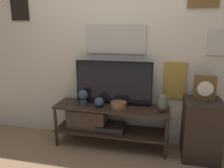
{
  "coord_description": "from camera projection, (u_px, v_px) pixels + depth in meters",
  "views": [
    {
      "loc": [
        0.62,
        -2.37,
        1.52
      ],
      "look_at": [
        0.01,
        0.24,
        0.86
      ],
      "focal_mm": 35.0,
      "sensor_mm": 36.0,
      "label": 1
    }
  ],
  "objects": [
    {
      "name": "ground_plane",
      "position": [
        107.0,
        154.0,
        2.75
      ],
      "size": [
        12.0,
        12.0,
        0.0
      ],
      "primitive_type": "plane",
      "color": "#846647"
    },
    {
      "name": "wall_back",
      "position": [
        116.0,
        43.0,
        2.89
      ],
      "size": [
        6.4,
        0.08,
        2.7
      ],
      "color": "beige",
      "rests_on": "ground_plane"
    },
    {
      "name": "media_console",
      "position": [
        102.0,
        120.0,
        2.92
      ],
      "size": [
        1.49,
        0.41,
        0.56
      ],
      "color": "black",
      "rests_on": "ground_plane"
    },
    {
      "name": "television",
      "position": [
        113.0,
        82.0,
        2.85
      ],
      "size": [
        1.02,
        0.05,
        0.58
      ],
      "color": "black",
      "rests_on": "media_console"
    },
    {
      "name": "vase_wide_bowl",
      "position": [
        119.0,
        105.0,
        2.76
      ],
      "size": [
        0.2,
        0.2,
        0.08
      ],
      "color": "brown",
      "rests_on": "media_console"
    },
    {
      "name": "vase_round_glass",
      "position": [
        99.0,
        102.0,
        2.81
      ],
      "size": [
        0.13,
        0.13,
        0.13
      ],
      "color": "#2D4251",
      "rests_on": "media_console"
    },
    {
      "name": "vase_urn_stoneware",
      "position": [
        163.0,
        103.0,
        2.62
      ],
      "size": [
        0.13,
        0.11,
        0.23
      ],
      "color": "#4C5647",
      "rests_on": "media_console"
    },
    {
      "name": "decorative_bust",
      "position": [
        83.0,
        96.0,
        2.89
      ],
      "size": [
        0.13,
        0.13,
        0.2
      ],
      "color": "#2D4251",
      "rests_on": "media_console"
    },
    {
      "name": "side_table",
      "position": [
        201.0,
        129.0,
        2.62
      ],
      "size": [
        0.42,
        0.45,
        0.72
      ],
      "color": "black",
      "rests_on": "ground_plane"
    },
    {
      "name": "mantel_clock",
      "position": [
        205.0,
        88.0,
        2.55
      ],
      "size": [
        0.23,
        0.11,
        0.29
      ],
      "color": "brown",
      "rests_on": "side_table"
    }
  ]
}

